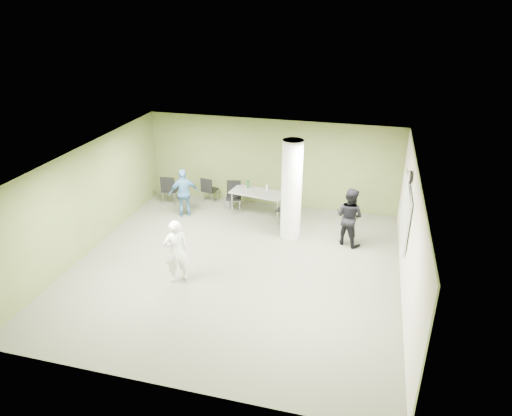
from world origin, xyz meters
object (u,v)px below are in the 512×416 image
(chair_back_left, at_px, (169,188))
(man_black, at_px, (349,217))
(man_blue, at_px, (184,193))
(folding_table, at_px, (258,193))
(woman_white, at_px, (176,251))

(chair_back_left, height_order, man_black, man_black)
(man_blue, bearing_deg, chair_back_left, -67.39)
(folding_table, bearing_deg, man_blue, -155.41)
(woman_white, xyz_separation_m, man_blue, (-1.20, 3.33, -0.03))
(woman_white, distance_m, man_blue, 3.54)
(woman_white, xyz_separation_m, man_black, (3.76, 2.83, 0.02))
(chair_back_left, distance_m, woman_white, 4.52)
(woman_white, bearing_deg, chair_back_left, -100.90)
(chair_back_left, xyz_separation_m, man_blue, (0.82, -0.70, 0.19))
(woman_white, relative_size, man_blue, 1.04)
(folding_table, bearing_deg, woman_white, -94.64)
(folding_table, bearing_deg, man_black, -12.23)
(chair_back_left, height_order, woman_white, woman_white)
(chair_back_left, bearing_deg, folding_table, 172.39)
(man_black, bearing_deg, man_blue, 21.11)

